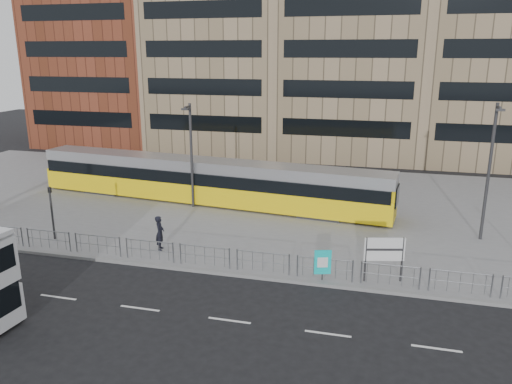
% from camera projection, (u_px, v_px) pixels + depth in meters
% --- Properties ---
extents(ground, '(120.00, 120.00, 0.00)m').
position_uv_depth(ground, '(215.00, 274.00, 24.51)').
color(ground, black).
rests_on(ground, ground).
extents(plaza, '(64.00, 24.00, 0.15)m').
position_uv_depth(plaza, '(270.00, 203.00, 35.67)').
color(plaza, gray).
rests_on(plaza, ground).
extents(kerb, '(64.00, 0.25, 0.17)m').
position_uv_depth(kerb, '(215.00, 272.00, 24.53)').
color(kerb, gray).
rests_on(kerb, ground).
extents(building_row, '(70.40, 18.40, 31.20)m').
position_uv_depth(building_row, '(332.00, 28.00, 52.57)').
color(building_row, brown).
rests_on(building_row, ground).
extents(pedestrian_barrier, '(32.07, 0.07, 1.10)m').
position_uv_depth(pedestrian_barrier, '(257.00, 256.00, 24.23)').
color(pedestrian_barrier, gray).
rests_on(pedestrian_barrier, plaza).
extents(road_markings, '(62.00, 0.12, 0.01)m').
position_uv_depth(road_markings, '(206.00, 317.00, 20.54)').
color(road_markings, white).
rests_on(road_markings, ground).
extents(tram, '(26.36, 5.34, 3.09)m').
position_uv_depth(tram, '(206.00, 181.00, 35.39)').
color(tram, yellow).
rests_on(tram, plaza).
extents(station_sign, '(1.85, 0.53, 2.17)m').
position_uv_depth(station_sign, '(384.00, 251.00, 23.05)').
color(station_sign, '#2D2D30').
rests_on(station_sign, plaza).
extents(ad_panel, '(0.78, 0.29, 1.50)m').
position_uv_depth(ad_panel, '(323.00, 263.00, 23.35)').
color(ad_panel, '#2D2D30').
rests_on(ad_panel, plaza).
extents(pedestrian, '(0.63, 0.80, 1.91)m').
position_uv_depth(pedestrian, '(160.00, 233.00, 26.94)').
color(pedestrian, black).
rests_on(pedestrian, plaza).
extents(traffic_light_west, '(0.20, 0.23, 3.10)m').
position_uv_depth(traffic_light_west, '(51.00, 206.00, 28.20)').
color(traffic_light_west, '#2D2D30').
rests_on(traffic_light_west, plaza).
extents(lamp_post_west, '(0.45, 1.04, 7.13)m').
position_uv_depth(lamp_post_west, '(191.00, 151.00, 33.58)').
color(lamp_post_west, '#2D2D30').
rests_on(lamp_post_west, plaza).
extents(lamp_post_east, '(0.45, 1.04, 7.78)m').
position_uv_depth(lamp_post_east, '(490.00, 167.00, 27.51)').
color(lamp_post_east, '#2D2D30').
rests_on(lamp_post_east, plaza).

